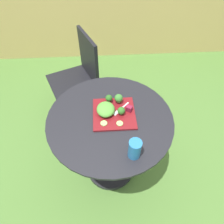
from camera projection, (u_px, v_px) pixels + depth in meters
name	position (u px, v px, depth m)	size (l,w,h in m)	color
ground_plane	(111.00, 167.00, 1.90)	(12.00, 12.00, 0.00)	#4C7533
bamboo_fence	(102.00, 6.00, 2.63)	(8.00, 0.08, 1.43)	tan
patio_table	(110.00, 141.00, 1.56)	(0.86, 0.86, 0.74)	black
patio_chair	(80.00, 73.00, 2.01)	(0.58, 0.58, 0.90)	black
salad_plate	(114.00, 114.00, 1.36)	(0.28, 0.28, 0.01)	maroon
drinking_glass	(135.00, 150.00, 1.12)	(0.07, 0.07, 0.13)	#236BA8
fork	(120.00, 110.00, 1.37)	(0.12, 0.12, 0.00)	silver
lettuce_mound	(106.00, 109.00, 1.34)	(0.12, 0.14, 0.06)	#519338
broccoli_floret_0	(121.00, 111.00, 1.32)	(0.05, 0.05, 0.06)	#99B770
broccoli_floret_1	(119.00, 98.00, 1.39)	(0.06, 0.06, 0.07)	#99B770
broccoli_floret_2	(108.00, 98.00, 1.40)	(0.05, 0.05, 0.06)	#99B770
cucumber_slice_0	(120.00, 123.00, 1.29)	(0.04, 0.04, 0.01)	#8EB766
cucumber_slice_1	(104.00, 123.00, 1.29)	(0.04, 0.04, 0.01)	#8EB766
beet_chunk_0	(129.00, 109.00, 1.35)	(0.04, 0.03, 0.04)	maroon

